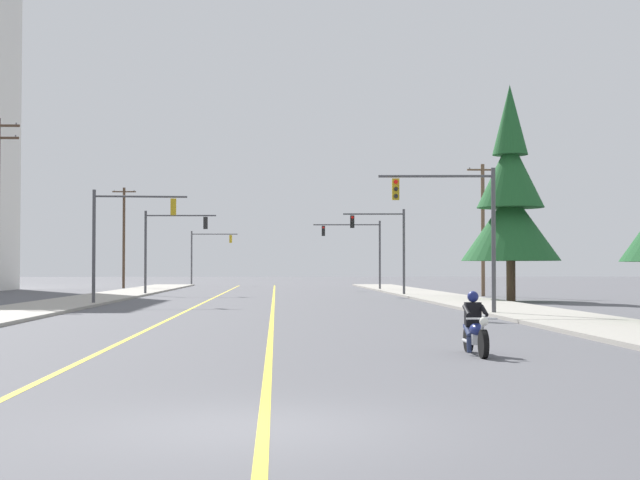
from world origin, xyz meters
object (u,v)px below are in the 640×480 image
motorcycle_with_rider (475,329)px  traffic_signal_far_left (205,249)px  traffic_signal_far_right (360,244)px  conifer_tree_right_verge_far (510,202)px  traffic_signal_mid_right (386,239)px  traffic_signal_mid_left (166,239)px  utility_pole_right_far (483,227)px  utility_pole_left_far (124,236)px  traffic_signal_near_left (121,229)px  traffic_signal_near_right (460,218)px

motorcycle_with_rider → traffic_signal_far_left: size_ratio=0.35×
traffic_signal_far_right → traffic_signal_far_left: (-15.55, 23.88, -0.04)m
traffic_signal_far_left → conifer_tree_right_verge_far: bearing=-66.7°
traffic_signal_mid_right → conifer_tree_right_verge_far: size_ratio=0.47×
traffic_signal_mid_right → traffic_signal_far_right: bearing=91.4°
motorcycle_with_rider → traffic_signal_mid_left: bearing=104.7°
motorcycle_with_rider → conifer_tree_right_verge_far: 36.10m
motorcycle_with_rider → utility_pole_right_far: size_ratio=0.23×
traffic_signal_mid_right → traffic_signal_far_right: 16.69m
traffic_signal_far_right → utility_pole_right_far: (7.12, -17.73, 0.72)m
motorcycle_with_rider → traffic_signal_far_left: bearing=98.4°
traffic_signal_far_left → utility_pole_left_far: 16.33m
motorcycle_with_rider → utility_pole_right_far: bearing=77.2°
motorcycle_with_rider → traffic_signal_mid_left: size_ratio=0.35×
traffic_signal_far_right → traffic_signal_mid_right: bearing=-88.6°
traffic_signal_mid_right → conifer_tree_right_verge_far: 12.71m
utility_pole_left_far → conifer_tree_right_verge_far: conifer_tree_right_verge_far is taller
traffic_signal_far_right → utility_pole_right_far: utility_pole_right_far is taller
traffic_signal_far_left → traffic_signal_mid_right: bearing=-68.5°
traffic_signal_far_left → traffic_signal_mid_left: bearing=-90.0°
traffic_signal_near_left → utility_pole_left_far: 42.07m
traffic_signal_mid_right → utility_pole_left_far: (-22.75, 25.76, 1.08)m
traffic_signal_near_right → conifer_tree_right_verge_far: (6.38, 16.76, 1.89)m
traffic_signal_mid_right → utility_pole_right_far: (6.73, -1.05, 0.82)m
traffic_signal_near_right → traffic_signal_far_left: size_ratio=1.00×
utility_pole_left_far → traffic_signal_near_left: bearing=-81.0°
traffic_signal_mid_right → traffic_signal_mid_left: same height
traffic_signal_mid_left → conifer_tree_right_verge_far: 26.07m
traffic_signal_far_right → utility_pole_right_far: 19.12m
traffic_signal_far_left → traffic_signal_near_right: bearing=-77.0°
traffic_signal_mid_right → utility_pole_right_far: bearing=-8.8°
traffic_signal_mid_left → traffic_signal_far_left: (0.00, 37.87, 0.00)m
traffic_signal_near_left → utility_pole_right_far: (22.93, 14.74, 0.78)m
traffic_signal_near_right → utility_pole_right_far: utility_pole_right_far is taller
traffic_signal_mid_left → traffic_signal_far_right: size_ratio=1.00×
motorcycle_with_rider → traffic_signal_near_left: bearing=113.6°
traffic_signal_near_left → utility_pole_right_far: size_ratio=0.66×
traffic_signal_near_left → traffic_signal_mid_right: 22.62m
traffic_signal_near_right → utility_pole_right_far: bearing=75.5°
utility_pole_left_far → conifer_tree_right_verge_far: bearing=-51.7°
traffic_signal_mid_left → traffic_signal_far_right: (15.55, 13.99, 0.04)m
traffic_signal_mid_right → traffic_signal_far_left: (-15.95, 40.57, 0.05)m
motorcycle_with_rider → traffic_signal_far_right: (2.93, 61.99, 3.58)m
utility_pole_right_far → utility_pole_left_far: 39.84m
utility_pole_right_far → traffic_signal_far_left: bearing=118.6°
traffic_signal_near_left → utility_pole_right_far: bearing=32.7°
traffic_signal_mid_left → traffic_signal_far_right: bearing=42.0°
traffic_signal_mid_left → conifer_tree_right_verge_far: size_ratio=0.47×
traffic_signal_mid_right → traffic_signal_mid_left: (-15.95, 2.70, 0.05)m
utility_pole_left_far → traffic_signal_far_right: bearing=-22.1°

